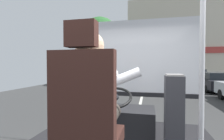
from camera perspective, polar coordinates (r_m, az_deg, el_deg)
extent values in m
cube|color=#383838|center=(10.53, 10.66, -7.94)|extent=(18.00, 44.00, 0.05)
cube|color=silver|center=(10.53, 10.66, -7.79)|extent=(0.12, 39.60, 0.00)
cube|color=#381E19|center=(1.47, -7.25, -23.00)|extent=(0.48, 0.48, 0.12)
cube|color=#381E19|center=(1.18, -10.50, -9.25)|extent=(0.48, 0.10, 0.66)
cube|color=#381E19|center=(1.18, -10.60, 12.15)|extent=(0.22, 0.10, 0.18)
cylinder|color=#332D28|center=(1.52, -1.83, -16.26)|extent=(0.17, 0.48, 0.17)
cylinder|color=#332D28|center=(1.58, -8.79, -15.62)|extent=(0.17, 0.48, 0.17)
cylinder|color=silver|center=(1.34, -7.74, -9.24)|extent=(0.32, 0.32, 0.60)
cube|color=navy|center=(1.48, -5.51, -5.35)|extent=(0.06, 0.01, 0.37)
sphere|color=tan|center=(1.32, -7.81, 8.33)|extent=(0.23, 0.23, 0.23)
cylinder|color=silver|center=(1.55, -0.58, -4.67)|extent=(0.59, 0.19, 0.31)
cylinder|color=silver|center=(1.61, -7.85, -4.45)|extent=(0.59, 0.19, 0.31)
cube|color=black|center=(2.72, 2.47, -16.99)|extent=(1.10, 0.56, 0.40)
cylinder|color=black|center=(2.31, 0.88, -13.08)|extent=(0.07, 0.20, 0.35)
torus|color=black|center=(2.21, 0.51, -9.48)|extent=(0.50, 0.47, 0.23)
cylinder|color=black|center=(2.21, 0.51, -9.48)|extent=(0.14, 0.14, 0.08)
cylinder|color=#B7B7BC|center=(1.64, 28.81, 0.01)|extent=(0.04, 0.04, 2.05)
cube|color=#333338|center=(2.10, 20.67, -14.88)|extent=(0.20, 0.22, 0.95)
cube|color=#9E9993|center=(2.02, 20.80, -1.64)|extent=(0.18, 0.20, 0.02)
cube|color=silver|center=(3.23, 6.09, 4.81)|extent=(2.50, 0.01, 1.40)
cube|color=black|center=(3.27, 6.05, -8.22)|extent=(2.50, 0.08, 0.08)
cylinder|color=#4C3828|center=(13.98, -4.22, 1.06)|extent=(0.30, 0.30, 3.18)
sphere|color=#2B652D|center=(14.21, -4.24, 11.69)|extent=(3.17, 3.17, 3.17)
cube|color=#BCB29E|center=(21.15, 24.69, 8.75)|extent=(13.24, 4.98, 8.83)
cube|color=#9E332D|center=(18.55, 26.29, 6.17)|extent=(12.71, 0.12, 0.60)
cylinder|color=black|center=(9.98, 33.65, -7.08)|extent=(0.14, 0.50, 0.50)
cube|color=black|center=(13.38, 31.96, -3.76)|extent=(1.89, 4.49, 0.58)
cube|color=#282D33|center=(13.09, 32.38, -1.65)|extent=(1.55, 2.47, 0.44)
cylinder|color=black|center=(15.02, 33.43, -4.34)|extent=(0.14, 0.47, 0.47)
cylinder|color=black|center=(14.48, 26.76, -4.45)|extent=(0.14, 0.47, 0.47)
cylinder|color=black|center=(11.82, 30.04, -5.81)|extent=(0.14, 0.47, 0.47)
cube|color=silver|center=(18.79, 26.78, -2.12)|extent=(1.76, 3.82, 0.62)
cube|color=#282D33|center=(18.54, 26.97, -0.47)|extent=(1.44, 2.10, 0.48)
cylinder|color=black|center=(20.16, 28.26, -2.79)|extent=(0.14, 0.51, 0.51)
cylinder|color=black|center=(19.78, 23.58, -2.81)|extent=(0.14, 0.51, 0.51)
cylinder|color=black|center=(17.90, 30.29, -3.33)|extent=(0.14, 0.51, 0.51)
cylinder|color=black|center=(17.47, 25.04, -3.38)|extent=(0.14, 0.51, 0.51)
cube|color=#195633|center=(23.88, 23.30, -1.40)|extent=(1.96, 4.44, 0.60)
cube|color=#282D33|center=(23.60, 23.43, -0.15)|extent=(1.61, 2.44, 0.46)
cylinder|color=black|center=(25.43, 24.79, -1.92)|extent=(0.14, 0.49, 0.49)
cylinder|color=black|center=(25.10, 20.63, -1.92)|extent=(0.14, 0.49, 0.49)
cylinder|color=black|center=(22.74, 26.24, -2.32)|extent=(0.14, 0.49, 0.49)
cylinder|color=black|center=(22.38, 21.59, -2.33)|extent=(0.14, 0.49, 0.49)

